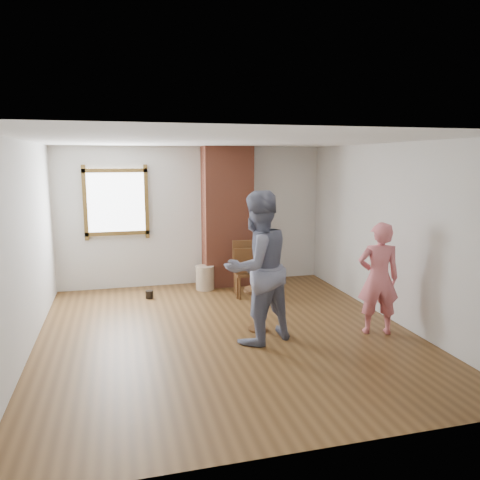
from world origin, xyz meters
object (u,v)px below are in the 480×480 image
at_px(stoneware_crock, 205,278).
at_px(side_table, 258,302).
at_px(dining_chair_left, 246,265).
at_px(person_pink, 378,278).
at_px(dining_chair_right, 246,270).
at_px(man, 257,268).

xyz_separation_m(stoneware_crock, side_table, (0.33, -2.26, 0.19)).
relative_size(dining_chair_left, person_pink, 0.62).
distance_m(stoneware_crock, side_table, 2.29).
relative_size(dining_chair_right, person_pink, 0.54).
relative_size(dining_chair_left, side_table, 1.58).
bearing_deg(dining_chair_right, stoneware_crock, 139.91).
distance_m(stoneware_crock, person_pink, 3.39).
bearing_deg(dining_chair_left, stoneware_crock, 149.87).
bearing_deg(dining_chair_right, side_table, -96.70).
distance_m(dining_chair_right, side_table, 1.70).
relative_size(stoneware_crock, man, 0.22).
distance_m(dining_chair_left, dining_chair_right, 0.11).
xyz_separation_m(dining_chair_left, dining_chair_right, (-0.02, -0.08, -0.07)).
xyz_separation_m(stoneware_crock, person_pink, (1.88, -2.76, 0.55)).
height_order(dining_chair_right, man, man).
bearing_deg(person_pink, dining_chair_right, -43.93).
xyz_separation_m(side_table, man, (-0.13, -0.37, 0.58)).
bearing_deg(side_table, dining_chair_left, 80.08).
relative_size(dining_chair_right, man, 0.42).
relative_size(stoneware_crock, side_table, 0.73).
bearing_deg(stoneware_crock, man, -85.58).
distance_m(side_table, man, 0.71).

